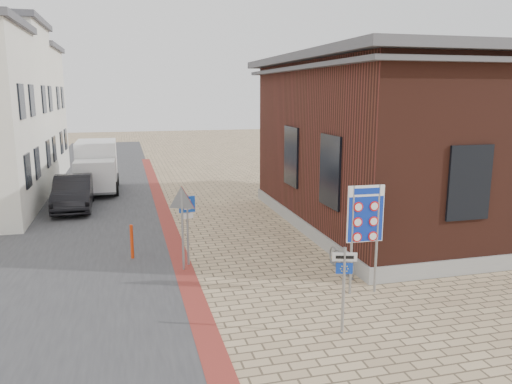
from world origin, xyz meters
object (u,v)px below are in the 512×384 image
border_sign (365,216)px  bollard (132,242)px  essen_sign (344,278)px  parking_sign (187,218)px  box_truck (97,166)px  sedan (73,192)px

border_sign → bollard: (-6.00, 4.50, -1.58)m
essen_sign → parking_sign: size_ratio=0.89×
essen_sign → border_sign: bearing=70.0°
bollard → border_sign: bearing=-36.9°
box_truck → parking_sign: bearing=-76.1°
border_sign → parking_sign: (-4.30, 3.40, -0.61)m
box_truck → border_sign: border_sign is taller
sedan → essen_sign: (7.00, -14.51, 0.53)m
sedan → parking_sign: parking_sign is taller
sedan → bollard: sedan is taller
parking_sign → sedan: bearing=106.0°
box_truck → essen_sign: size_ratio=2.55×
sedan → bollard: bearing=-73.7°
sedan → bollard: 8.40m
sedan → box_truck: (0.88, 4.18, 0.62)m
border_sign → sedan: bearing=126.6°
box_truck → essen_sign: 19.67m
border_sign → essen_sign: size_ratio=1.47×
border_sign → parking_sign: bearing=144.1°
border_sign → parking_sign: size_ratio=1.30×
border_sign → parking_sign: border_sign is taller
sedan → essen_sign: 16.12m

